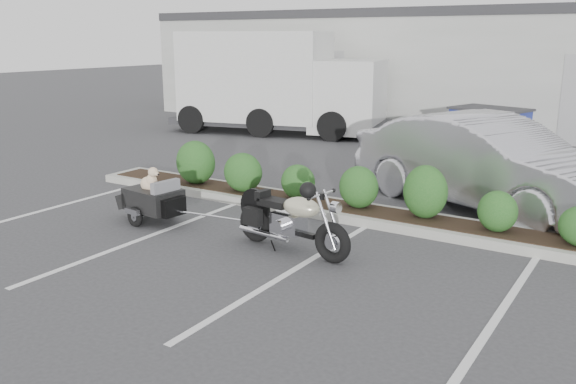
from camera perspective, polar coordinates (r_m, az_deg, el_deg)
The scene contains 8 objects.
ground at distance 9.37m, azimuth -4.04°, elevation -4.85°, with size 90.00×90.00×0.00m, color #38383A.
planter_kerb at distance 10.68m, azimuth 7.33°, elevation -2.10°, with size 12.00×1.00×0.15m, color #9E9E93.
building at distance 24.71m, azimuth 20.27°, elevation 10.98°, with size 26.00×10.00×4.00m, color #9EA099.
motorcycle at distance 8.88m, azimuth 0.27°, elevation -2.73°, with size 2.05×0.76×1.18m.
pet_trailer at distance 10.59m, azimuth -12.53°, elevation -0.58°, with size 1.65×0.93×0.97m.
sedan at distance 11.66m, azimuth 18.08°, elevation 2.62°, with size 1.80×5.15×1.70m, color silver.
dumpster at distance 17.30m, azimuth 18.27°, elevation 5.49°, with size 2.17×1.77×1.24m.
delivery_truck at distance 20.10m, azimuth -0.94°, elevation 9.99°, with size 7.38×3.77×3.23m.
Camera 1 is at (5.26, -7.12, 3.07)m, focal length 38.00 mm.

